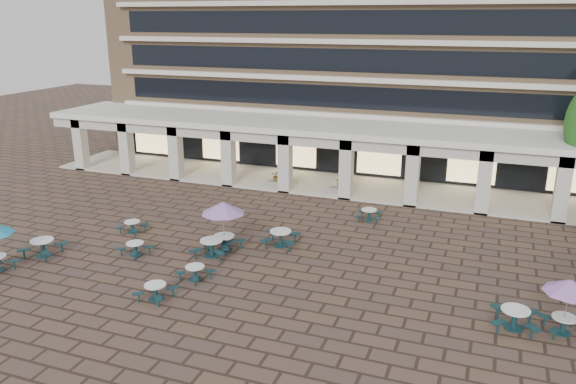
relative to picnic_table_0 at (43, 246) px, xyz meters
name	(u,v)px	position (x,y,z in m)	size (l,w,h in m)	color
ground	(234,269)	(9.53, 1.89, -0.50)	(120.00, 120.00, 0.00)	brown
apartment_building	(367,1)	(9.53, 27.36, 12.10)	(40.00, 15.50, 25.20)	tan
retail_arcade	(326,143)	(9.53, 16.69, 2.50)	(42.00, 6.60, 4.40)	white
picnic_table_0	(43,246)	(0.00, 0.00, 0.00)	(1.98, 1.98, 0.84)	#14363C
picnic_table_2	(155,290)	(7.76, -1.91, -0.09)	(1.59, 1.59, 0.68)	#14363C
picnic_table_5	(212,246)	(7.85, 2.92, 0.01)	(2.09, 2.09, 0.85)	#14363C
picnic_table_6	(223,210)	(8.10, 3.78, 1.67)	(2.22, 2.22, 2.56)	#14363C
picnic_table_7	(515,317)	(21.82, 0.88, -0.02)	(1.86, 1.86, 0.81)	#14363C
picnic_table_8	(135,248)	(4.24, 1.67, -0.11)	(1.69, 1.69, 0.65)	#14363C
picnic_table_9	(132,226)	(2.26, 4.22, -0.12)	(1.45, 1.45, 0.64)	#14363C
picnic_table_10	(195,272)	(8.39, 0.30, -0.11)	(1.71, 1.71, 0.65)	#14363C
picnic_table_11	(570,288)	(23.53, 1.15, 1.36)	(1.90, 1.90, 2.19)	#14363C
picnic_table_12	(281,237)	(10.58, 5.29, 0.00)	(2.02, 2.02, 0.84)	#14363C
picnic_table_13	(369,214)	(14.01, 10.64, -0.09)	(1.62, 1.62, 0.68)	#14363C
planter_left	(277,181)	(6.59, 14.79, 0.00)	(1.50, 0.60, 1.25)	gray
planter_right	(341,187)	(11.17, 14.79, 0.04)	(1.50, 0.86, 1.30)	gray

